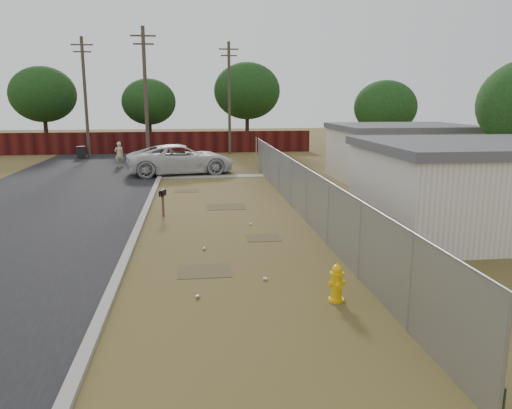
{
  "coord_description": "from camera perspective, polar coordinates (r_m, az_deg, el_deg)",
  "views": [
    {
      "loc": [
        -1.0,
        -17.67,
        4.49
      ],
      "look_at": [
        0.98,
        -1.83,
        1.1
      ],
      "focal_mm": 35.0,
      "sensor_mm": 36.0,
      "label": 1
    }
  ],
  "objects": [
    {
      "name": "ground",
      "position": [
        18.26,
        -3.77,
        -2.28
      ],
      "size": [
        120.0,
        120.0,
        0.0
      ],
      "primitive_type": "plane",
      "color": "brown",
      "rests_on": "ground"
    },
    {
      "name": "street",
      "position": [
        26.73,
        -19.46,
        1.66
      ],
      "size": [
        15.1,
        60.0,
        0.12
      ],
      "color": "black",
      "rests_on": "ground"
    },
    {
      "name": "chainlink_fence",
      "position": [
        19.5,
        5.21,
        1.02
      ],
      "size": [
        0.1,
        27.06,
        2.02
      ],
      "color": "gray",
      "rests_on": "ground"
    },
    {
      "name": "privacy_fence",
      "position": [
        43.11,
        -13.86,
        6.86
      ],
      "size": [
        30.0,
        0.12,
        1.8
      ],
      "primitive_type": "cube",
      "color": "#47130F",
      "rests_on": "ground"
    },
    {
      "name": "utility_poles",
      "position": [
        38.43,
        -11.35,
        12.06
      ],
      "size": [
        12.6,
        8.24,
        9.0
      ],
      "color": "#4A4131",
      "rests_on": "ground"
    },
    {
      "name": "houses",
      "position": [
        23.57,
        19.99,
        4.13
      ],
      "size": [
        9.3,
        17.24,
        3.1
      ],
      "color": "beige",
      "rests_on": "ground"
    },
    {
      "name": "horizon_trees",
      "position": [
        41.27,
        -4.67,
        12.14
      ],
      "size": [
        33.32,
        31.94,
        7.78
      ],
      "color": "#2F2215",
      "rests_on": "ground"
    },
    {
      "name": "fire_hydrant",
      "position": [
        11.5,
        9.2,
        -8.9
      ],
      "size": [
        0.41,
        0.42,
        0.9
      ],
      "color": "#F3B50C",
      "rests_on": "ground"
    },
    {
      "name": "mailbox",
      "position": [
        19.6,
        -10.63,
        1.04
      ],
      "size": [
        0.27,
        0.46,
        1.06
      ],
      "color": "brown",
      "rests_on": "ground"
    },
    {
      "name": "pickup_truck",
      "position": [
        30.78,
        -8.56,
        5.15
      ],
      "size": [
        6.89,
        4.12,
        1.79
      ],
      "primitive_type": "imported",
      "rotation": [
        0.0,
        0.0,
        1.76
      ],
      "color": "silver",
      "rests_on": "ground"
    },
    {
      "name": "pedestrian",
      "position": [
        35.02,
        -15.38,
        5.56
      ],
      "size": [
        0.71,
        0.61,
        1.66
      ],
      "primitive_type": "imported",
      "rotation": [
        0.0,
        0.0,
        3.55
      ],
      "color": "#C6B391",
      "rests_on": "ground"
    },
    {
      "name": "trash_bin",
      "position": [
        40.45,
        -19.37,
        5.63
      ],
      "size": [
        0.83,
        0.81,
        0.95
      ],
      "color": "black",
      "rests_on": "ground"
    },
    {
      "name": "scattered_litter",
      "position": [
        14.41,
        -2.9,
        -6.02
      ],
      "size": [
        2.09,
        6.71,
        0.07
      ],
      "color": "white",
      "rests_on": "ground"
    }
  ]
}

